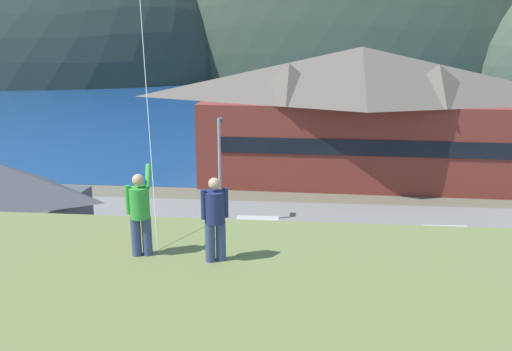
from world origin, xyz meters
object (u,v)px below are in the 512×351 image
at_px(wharf_dock, 292,143).
at_px(person_kite_flyer, 140,211).
at_px(parked_car_mid_row_near, 99,285).
at_px(parking_light_pole, 220,164).
at_px(parked_car_front_row_silver, 286,299).
at_px(parked_car_lone_by_shed, 446,248).
at_px(storage_shed_waterside, 265,143).
at_px(moored_boat_wharfside, 254,145).
at_px(parked_car_corner_spot, 255,237).
at_px(moored_boat_outer_mooring, 327,146).
at_px(harbor_lodge, 359,111).
at_px(person_companion, 215,217).

relative_size(wharf_dock, person_kite_flyer, 6.51).
height_order(wharf_dock, parked_car_mid_row_near, parked_car_mid_row_near).
bearing_deg(parking_light_pole, parked_car_front_row_silver, -68.00).
bearing_deg(parked_car_front_row_silver, parked_car_lone_by_shed, 37.30).
height_order(parked_car_lone_by_shed, parked_car_front_row_silver, same).
xyz_separation_m(storage_shed_waterside, person_kite_flyer, (-0.18, -31.54, 5.10)).
relative_size(moored_boat_wharfside, person_kite_flyer, 3.98).
height_order(storage_shed_waterside, moored_boat_wharfside, storage_shed_waterside).
bearing_deg(wharf_dock, parked_car_mid_row_near, -101.97).
relative_size(parked_car_lone_by_shed, parked_car_corner_spot, 1.01).
bearing_deg(wharf_dock, parked_car_corner_spot, -92.36).
bearing_deg(moored_boat_outer_mooring, wharf_dock, 140.27).
bearing_deg(parked_car_corner_spot, moored_boat_outer_mooring, 79.48).
bearing_deg(parked_car_lone_by_shed, parked_car_front_row_silver, -142.70).
xyz_separation_m(moored_boat_wharfside, parked_car_corner_spot, (2.41, -23.71, 0.34)).
height_order(moored_boat_outer_mooring, parking_light_pole, parking_light_pole).
relative_size(wharf_dock, parked_car_corner_spot, 2.84).
relative_size(parked_car_corner_spot, person_kite_flyer, 2.29).
bearing_deg(parked_car_lone_by_shed, parked_car_corner_spot, 176.86).
distance_m(wharf_dock, parked_car_corner_spot, 26.68).
xyz_separation_m(moored_boat_wharfside, parked_car_lone_by_shed, (11.49, -24.21, 0.34)).
bearing_deg(moored_boat_outer_mooring, parked_car_lone_by_shed, -79.20).
relative_size(harbor_lodge, parked_car_mid_row_near, 5.82).
height_order(moored_boat_outer_mooring, person_kite_flyer, person_kite_flyer).
xyz_separation_m(storage_shed_waterside, parked_car_mid_row_near, (-4.94, -22.97, -1.17)).
bearing_deg(parked_car_lone_by_shed, person_kite_flyer, -126.29).
height_order(moored_boat_outer_mooring, parked_car_corner_spot, moored_boat_outer_mooring).
bearing_deg(moored_boat_wharfside, person_companion, -85.51).
distance_m(parked_car_mid_row_near, person_companion, 12.44).
xyz_separation_m(moored_boat_outer_mooring, parked_car_lone_by_shed, (4.65, -24.37, 0.34)).
xyz_separation_m(parking_light_pole, person_kite_flyer, (1.42, -18.47, 3.62)).
height_order(storage_shed_waterside, parked_car_mid_row_near, storage_shed_waterside).
bearing_deg(storage_shed_waterside, moored_boat_outer_mooring, 51.31).
xyz_separation_m(harbor_lodge, moored_boat_wharfside, (-8.76, 8.45, -4.54)).
relative_size(parked_car_mid_row_near, person_companion, 2.44).
distance_m(parked_car_mid_row_near, parking_light_pole, 10.77).
height_order(storage_shed_waterside, parked_car_lone_by_shed, storage_shed_waterside).
xyz_separation_m(storage_shed_waterside, parked_car_corner_spot, (0.80, -17.33, -1.17)).
bearing_deg(parking_light_pole, parked_car_lone_by_shed, -22.47).
bearing_deg(parked_car_lone_by_shed, wharf_dock, 106.39).
distance_m(parked_car_corner_spot, person_companion, 15.66).
distance_m(harbor_lodge, parked_car_corner_spot, 17.05).
height_order(moored_boat_outer_mooring, parked_car_lone_by_shed, moored_boat_outer_mooring).
distance_m(parked_car_lone_by_shed, parking_light_pole, 12.71).
bearing_deg(parked_car_front_row_silver, harbor_lodge, 77.86).
bearing_deg(parked_car_front_row_silver, moored_boat_wharfside, 97.98).
distance_m(moored_boat_wharfside, parked_car_front_row_silver, 30.07).
relative_size(moored_boat_outer_mooring, parking_light_pole, 1.04).
relative_size(moored_boat_wharfside, parked_car_front_row_silver, 1.71).
xyz_separation_m(harbor_lodge, person_kite_flyer, (-7.34, -29.47, 2.07)).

